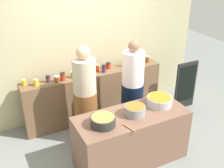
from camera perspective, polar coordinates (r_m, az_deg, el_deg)
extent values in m
plane|color=gray|center=(4.79, 1.93, -13.01)|extent=(12.00, 12.00, 0.00)
cube|color=#B9B087|center=(5.25, -5.48, 9.22)|extent=(4.80, 0.12, 3.00)
cube|color=brown|center=(5.35, -3.62, -2.33)|extent=(2.70, 0.36, 0.95)
cube|color=brown|center=(4.33, 3.94, -10.98)|extent=(1.70, 0.70, 0.83)
cylinder|color=gold|center=(4.89, -17.64, 0.29)|extent=(0.08, 0.08, 0.09)
cylinder|color=#D6C666|center=(4.87, -17.72, 0.83)|extent=(0.08, 0.08, 0.01)
cylinder|color=gold|center=(4.81, -15.33, 0.24)|extent=(0.08, 0.08, 0.10)
cylinder|color=#D6C666|center=(4.78, -15.42, 0.88)|extent=(0.08, 0.08, 0.01)
cylinder|color=#522647|center=(4.87, -13.00, 0.89)|extent=(0.07, 0.07, 0.11)
cylinder|color=black|center=(4.84, -13.08, 1.54)|extent=(0.08, 0.08, 0.02)
cylinder|color=brown|center=(4.86, -11.26, 0.97)|extent=(0.08, 0.08, 0.10)
cylinder|color=silver|center=(4.84, -11.32, 1.55)|extent=(0.08, 0.08, 0.01)
cylinder|color=#A8321A|center=(4.89, -10.08, 1.44)|extent=(0.09, 0.09, 0.13)
cylinder|color=black|center=(4.86, -10.14, 2.20)|extent=(0.09, 0.09, 0.01)
cylinder|color=olive|center=(4.96, -8.00, 1.84)|extent=(0.08, 0.08, 0.10)
cylinder|color=#D6C666|center=(4.94, -8.04, 2.47)|extent=(0.08, 0.08, 0.02)
cylinder|color=#451C5B|center=(4.99, -6.19, 2.12)|extent=(0.08, 0.08, 0.11)
cylinder|color=#D6C666|center=(4.97, -6.22, 2.78)|extent=(0.09, 0.09, 0.01)
cylinder|color=#B5240F|center=(5.16, -3.12, 3.22)|extent=(0.07, 0.07, 0.13)
cylinder|color=#D6C666|center=(5.13, -3.13, 3.96)|extent=(0.08, 0.08, 0.01)
cylinder|color=#482A54|center=(5.13, -1.69, 3.10)|extent=(0.07, 0.07, 0.13)
cylinder|color=black|center=(5.10, -1.70, 3.84)|extent=(0.08, 0.08, 0.01)
cylinder|color=#B6280A|center=(5.30, -0.80, 3.72)|extent=(0.09, 0.09, 0.10)
cylinder|color=black|center=(5.28, -0.80, 4.30)|extent=(0.09, 0.09, 0.01)
cylinder|color=#984221|center=(5.39, 2.51, 4.23)|extent=(0.07, 0.07, 0.12)
cylinder|color=black|center=(5.36, 2.53, 4.90)|extent=(0.07, 0.07, 0.01)
cylinder|color=olive|center=(5.57, 5.41, 4.75)|extent=(0.07, 0.07, 0.10)
cylinder|color=#D6C666|center=(5.55, 5.44, 5.27)|extent=(0.08, 0.08, 0.01)
cylinder|color=brown|center=(5.64, 7.25, 5.02)|extent=(0.07, 0.07, 0.12)
cylinder|color=silver|center=(5.61, 7.29, 5.64)|extent=(0.07, 0.07, 0.01)
cylinder|color=#2D2D2D|center=(3.83, -1.87, -7.61)|extent=(0.35, 0.35, 0.13)
cylinder|color=#B88841|center=(3.79, -1.88, -6.74)|extent=(0.32, 0.32, 0.00)
cylinder|color=gray|center=(4.06, 4.74, -5.46)|extent=(0.30, 0.30, 0.14)
cylinder|color=#B26325|center=(4.02, 4.78, -4.55)|extent=(0.28, 0.28, 0.00)
cylinder|color=#B7B7BC|center=(4.35, 9.72, -3.47)|extent=(0.39, 0.39, 0.14)
cylinder|color=#AC741D|center=(4.31, 9.79, -2.62)|extent=(0.36, 0.36, 0.00)
cylinder|color=#9E703D|center=(3.80, 3.59, -9.04)|extent=(0.08, 0.23, 0.02)
cylinder|color=brown|center=(4.76, -5.33, -6.56)|extent=(0.39, 0.39, 0.93)
cylinder|color=beige|center=(4.40, -5.73, 1.63)|extent=(0.37, 0.37, 0.57)
sphere|color=#D8A884|center=(4.25, -5.97, 6.44)|extent=(0.22, 0.22, 0.22)
cylinder|color=black|center=(4.96, 4.07, -4.88)|extent=(0.38, 0.38, 0.94)
cylinder|color=white|center=(4.61, 4.37, 3.22)|extent=(0.37, 0.37, 0.58)
sphere|color=#8C6047|center=(4.47, 4.54, 7.76)|extent=(0.19, 0.19, 0.19)
cube|color=black|center=(5.83, 14.86, -0.31)|extent=(0.49, 0.04, 1.01)
cube|color=black|center=(5.80, 15.05, 0.05)|extent=(0.42, 0.01, 0.77)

